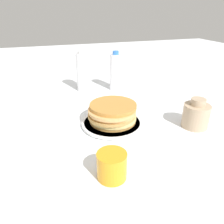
# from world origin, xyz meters

# --- Properties ---
(ground_plane) EXTENTS (4.00, 4.00, 0.00)m
(ground_plane) POSITION_xyz_m (0.00, 0.00, 0.00)
(ground_plane) COLOR white
(plate) EXTENTS (0.23, 0.23, 0.01)m
(plate) POSITION_xyz_m (0.02, 0.01, 0.01)
(plate) COLOR white
(plate) RESTS_ON ground_plane
(pancake_stack) EXTENTS (0.19, 0.19, 0.07)m
(pancake_stack) POSITION_xyz_m (0.02, 0.02, 0.05)
(pancake_stack) COLOR #C18C44
(pancake_stack) RESTS_ON plate
(juice_glass) EXTENTS (0.08, 0.08, 0.07)m
(juice_glass) POSITION_xyz_m (0.29, -0.08, 0.04)
(juice_glass) COLOR orange
(juice_glass) RESTS_ON ground_plane
(cream_jug) EXTENTS (0.10, 0.10, 0.11)m
(cream_jug) POSITION_xyz_m (0.13, 0.31, 0.05)
(cream_jug) COLOR tan
(cream_jug) RESTS_ON ground_plane
(water_bottle_near) EXTENTS (0.07, 0.07, 0.22)m
(water_bottle_near) POSITION_xyz_m (-0.39, -0.01, 0.10)
(water_bottle_near) COLOR white
(water_bottle_near) RESTS_ON ground_plane
(water_bottle_mid) EXTENTS (0.06, 0.06, 0.21)m
(water_bottle_mid) POSITION_xyz_m (-0.35, 0.16, 0.10)
(water_bottle_mid) COLOR white
(water_bottle_mid) RESTS_ON ground_plane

